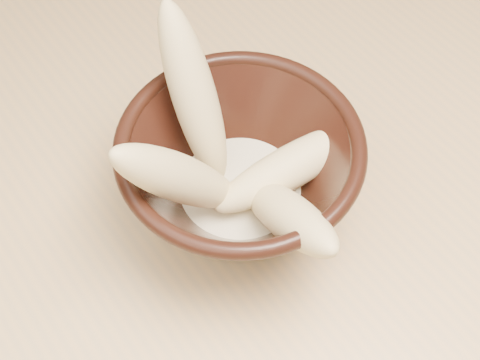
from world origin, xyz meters
The scene contains 7 objects.
table centered at (0.00, 0.00, 0.67)m, with size 1.20×0.80×0.75m.
bowl centered at (-0.13, -0.03, 0.81)m, with size 0.20×0.20×0.11m.
milk_puddle centered at (-0.13, -0.03, 0.79)m, with size 0.11×0.11×0.02m, color beige.
banana_upright centered at (-0.13, 0.02, 0.86)m, with size 0.04×0.04×0.16m, color #E2C985.
banana_left centered at (-0.18, -0.03, 0.85)m, with size 0.04×0.04×0.16m, color #E2C985.
banana_across centered at (-0.09, -0.05, 0.82)m, with size 0.04×0.04×0.15m, color #E2C985.
banana_front centered at (-0.13, -0.10, 0.83)m, with size 0.04×0.04×0.14m, color #E2C985.
Camera 1 is at (-0.31, -0.29, 1.27)m, focal length 50.00 mm.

